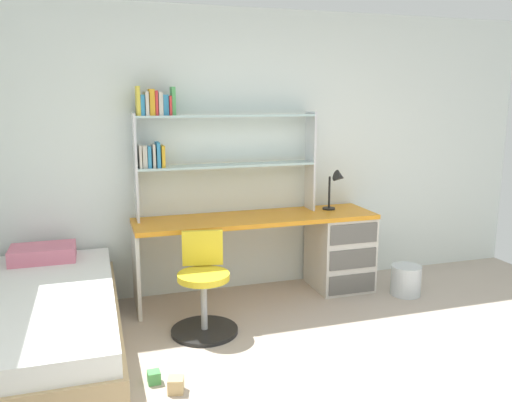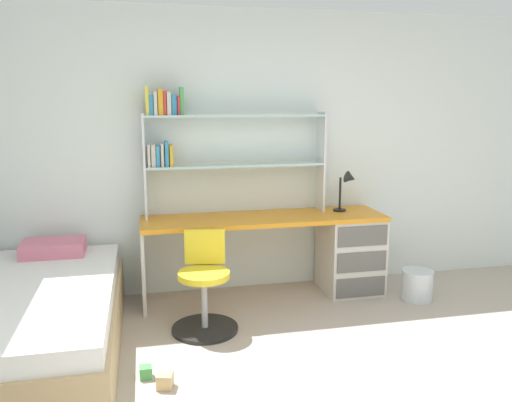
% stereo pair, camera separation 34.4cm
% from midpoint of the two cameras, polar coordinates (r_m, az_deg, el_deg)
% --- Properties ---
extents(room_shell, '(5.80, 6.23, 2.58)m').
position_cam_midpoint_polar(room_shell, '(3.36, -17.48, 2.08)').
color(room_shell, silver).
rests_on(room_shell, ground_plane).
extents(desk, '(2.18, 0.56, 0.75)m').
position_cam_midpoint_polar(desk, '(4.91, 4.73, -4.95)').
color(desk, orange).
rests_on(desk, ground_plane).
extents(bookshelf_hutch, '(1.63, 0.22, 1.14)m').
position_cam_midpoint_polar(bookshelf_hutch, '(4.59, -8.34, 6.68)').
color(bookshelf_hutch, silver).
rests_on(bookshelf_hutch, desk).
extents(desk_lamp, '(0.20, 0.17, 0.38)m').
position_cam_midpoint_polar(desk_lamp, '(4.90, 6.91, 1.93)').
color(desk_lamp, black).
rests_on(desk_lamp, desk).
extents(swivel_chair, '(0.52, 0.52, 0.77)m').
position_cam_midpoint_polar(swivel_chair, '(4.12, -8.18, -10.12)').
color(swivel_chair, black).
rests_on(swivel_chair, ground_plane).
extents(bed_platform, '(1.08, 2.07, 0.63)m').
position_cam_midpoint_polar(bed_platform, '(3.98, -25.23, -12.67)').
color(bed_platform, tan).
rests_on(bed_platform, ground_plane).
extents(waste_bin, '(0.28, 0.28, 0.28)m').
position_cam_midpoint_polar(waste_bin, '(5.00, 14.22, -8.44)').
color(waste_bin, silver).
rests_on(waste_bin, ground_plane).
extents(toy_block_green_1, '(0.08, 0.08, 0.08)m').
position_cam_midpoint_polar(toy_block_green_1, '(3.60, -13.97, -18.29)').
color(toy_block_green_1, '#479E51').
rests_on(toy_block_green_1, ground_plane).
extents(toy_block_natural_2, '(0.12, 0.12, 0.10)m').
position_cam_midpoint_polar(toy_block_natural_2, '(3.48, -11.76, -19.20)').
color(toy_block_natural_2, tan).
rests_on(toy_block_natural_2, ground_plane).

